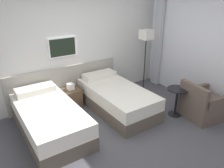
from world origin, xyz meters
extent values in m
plane|color=#47474C|center=(0.00, 0.00, 0.00)|extent=(16.00, 16.00, 0.00)
cube|color=silver|center=(0.00, 1.94, 1.35)|extent=(10.00, 0.06, 2.70)
cube|color=gray|center=(-0.34, 1.89, 0.44)|extent=(2.66, 0.04, 0.88)
cube|color=white|center=(-0.34, 1.89, 1.33)|extent=(0.64, 0.03, 0.44)
cube|color=black|center=(-0.34, 1.88, 1.33)|extent=(0.58, 0.01, 0.38)
cube|color=#B7BAC1|center=(2.24, 1.56, 1.32)|extent=(0.10, 0.24, 2.64)
cube|color=brown|center=(-1.10, 0.89, 0.14)|extent=(0.98, 1.94, 0.27)
cube|color=silver|center=(-1.10, 0.89, 0.40)|extent=(0.97, 1.92, 0.26)
cube|color=silver|center=(-1.10, 1.63, 0.60)|extent=(0.78, 0.34, 0.13)
cube|color=brown|center=(0.42, 0.89, 0.14)|extent=(0.98, 1.94, 0.27)
cube|color=silver|center=(0.42, 0.89, 0.40)|extent=(0.97, 1.92, 0.26)
cube|color=silver|center=(0.42, 1.63, 0.60)|extent=(0.78, 0.34, 0.13)
cube|color=brown|center=(-0.34, 1.63, 0.21)|extent=(0.38, 0.41, 0.42)
cube|color=silver|center=(-0.34, 1.63, 0.49)|extent=(0.14, 0.14, 0.14)
cylinder|color=black|center=(1.58, 1.32, 0.01)|extent=(0.24, 0.24, 0.02)
cylinder|color=black|center=(1.58, 1.32, 0.70)|extent=(0.02, 0.02, 1.37)
cube|color=silver|center=(1.58, 1.32, 1.50)|extent=(0.27, 0.27, 0.23)
cylinder|color=black|center=(1.34, 0.02, 0.01)|extent=(0.28, 0.28, 0.01)
cylinder|color=black|center=(1.34, 0.02, 0.30)|extent=(0.05, 0.05, 0.58)
cylinder|color=black|center=(1.34, 0.02, 0.60)|extent=(0.44, 0.44, 0.02)
cube|color=brown|center=(1.81, -0.36, 0.20)|extent=(0.94, 0.84, 0.39)
cube|color=brown|center=(1.44, -0.30, 0.59)|extent=(0.21, 0.72, 0.39)
cube|color=brown|center=(1.76, -0.67, 0.48)|extent=(0.72, 0.20, 0.18)
cube|color=brown|center=(1.86, -0.06, 0.48)|extent=(0.72, 0.20, 0.18)
camera|label=1|loc=(-2.08, -2.62, 2.46)|focal=35.00mm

